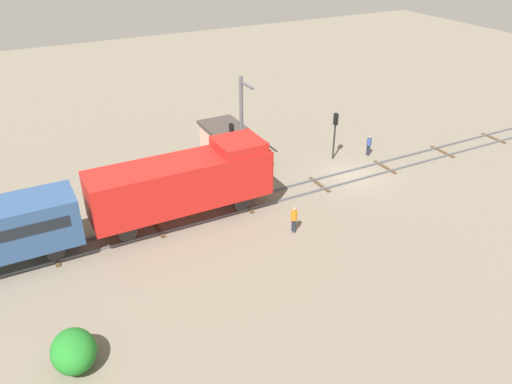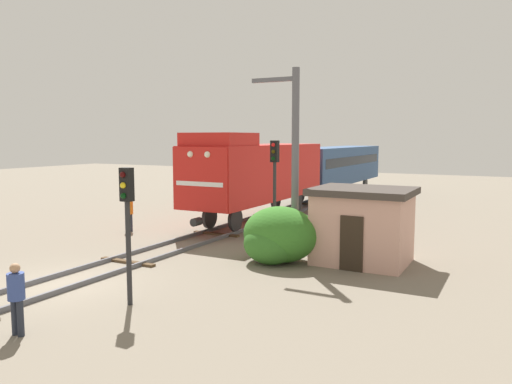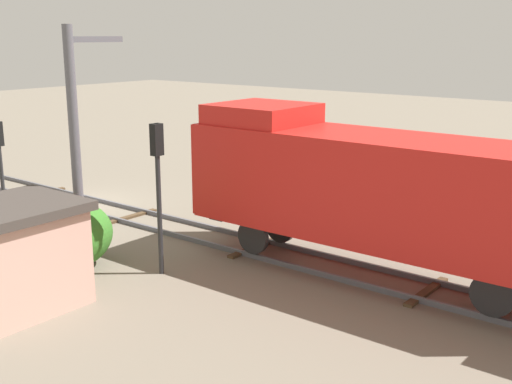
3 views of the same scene
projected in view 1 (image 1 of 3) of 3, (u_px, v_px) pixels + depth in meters
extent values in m
plane|color=#756B5B|center=(353.00, 176.00, 36.72)|extent=(107.79, 107.79, 0.00)
cube|color=#595960|center=(359.00, 179.00, 36.13)|extent=(0.10, 71.86, 0.16)
cube|color=#595960|center=(347.00, 171.00, 37.24)|extent=(0.10, 71.86, 0.16)
cube|color=#4C3823|center=(493.00, 138.00, 42.80)|extent=(2.40, 0.24, 0.09)
cube|color=#4C3823|center=(442.00, 152.00, 40.36)|extent=(2.40, 0.24, 0.09)
cube|color=#4C3823|center=(385.00, 167.00, 37.92)|extent=(2.40, 0.24, 0.09)
cube|color=#4C3823|center=(320.00, 184.00, 35.48)|extent=(2.40, 0.24, 0.09)
cube|color=#4C3823|center=(244.00, 204.00, 33.04)|extent=(2.40, 0.24, 0.09)
cube|color=#4C3823|center=(157.00, 228.00, 30.60)|extent=(2.40, 0.24, 0.09)
cube|color=#4C3823|center=(55.00, 255.00, 28.17)|extent=(2.40, 0.24, 0.09)
cube|color=red|center=(181.00, 183.00, 30.01)|extent=(2.90, 11.00, 2.90)
cube|color=red|center=(239.00, 144.00, 30.75)|extent=(2.75, 2.80, 0.60)
cube|color=red|center=(262.00, 164.00, 32.27)|extent=(2.84, 0.10, 2.84)
cube|color=white|center=(262.00, 167.00, 32.39)|extent=(2.46, 0.06, 0.20)
sphere|color=white|center=(266.00, 151.00, 31.41)|extent=(0.28, 0.28, 0.28)
sphere|color=white|center=(259.00, 146.00, 32.10)|extent=(0.28, 0.28, 0.28)
cylinder|color=#262628|center=(266.00, 188.00, 33.30)|extent=(0.36, 0.50, 0.36)
cylinder|color=#262628|center=(242.00, 203.00, 31.94)|extent=(0.18, 1.10, 1.10)
cylinder|color=#262628|center=(232.00, 193.00, 33.05)|extent=(0.18, 1.10, 1.10)
cylinder|color=#262628|center=(128.00, 233.00, 28.93)|extent=(0.18, 1.10, 1.10)
cylinder|color=#262628|center=(121.00, 221.00, 30.04)|extent=(0.18, 1.10, 1.10)
cylinder|color=#262628|center=(56.00, 253.00, 27.33)|extent=(0.16, 0.96, 0.96)
cylinder|color=#262628|center=(52.00, 240.00, 28.44)|extent=(0.16, 0.96, 0.96)
cylinder|color=#262628|center=(334.00, 136.00, 38.45)|extent=(0.14, 0.14, 3.75)
cube|color=black|center=(336.00, 119.00, 37.76)|extent=(0.32, 0.24, 0.90)
sphere|color=#390606|center=(338.00, 115.00, 37.68)|extent=(0.16, 0.16, 0.16)
sphere|color=yellow|center=(337.00, 119.00, 37.82)|extent=(0.16, 0.16, 0.16)
sphere|color=black|center=(337.00, 122.00, 37.96)|extent=(0.16, 0.16, 0.16)
cylinder|color=#262628|center=(232.00, 153.00, 34.92)|extent=(0.14, 0.14, 4.42)
cube|color=black|center=(231.00, 130.00, 34.07)|extent=(0.32, 0.24, 0.90)
sphere|color=red|center=(233.00, 126.00, 33.99)|extent=(0.16, 0.16, 0.16)
sphere|color=#3C3306|center=(233.00, 130.00, 34.13)|extent=(0.16, 0.16, 0.16)
sphere|color=black|center=(233.00, 134.00, 34.26)|extent=(0.16, 0.16, 0.16)
cylinder|color=#262B38|center=(369.00, 151.00, 39.62)|extent=(0.15, 0.15, 0.85)
cylinder|color=#262B38|center=(367.00, 150.00, 39.78)|extent=(0.15, 0.15, 0.85)
cylinder|color=#33478C|center=(369.00, 142.00, 39.34)|extent=(0.38, 0.38, 0.62)
sphere|color=tan|center=(370.00, 137.00, 39.13)|extent=(0.23, 0.23, 0.23)
cylinder|color=#262B38|center=(294.00, 226.00, 30.04)|extent=(0.15, 0.15, 0.85)
cylinder|color=#262B38|center=(293.00, 225.00, 30.19)|extent=(0.15, 0.15, 0.85)
cylinder|color=orange|center=(294.00, 215.00, 29.76)|extent=(0.38, 0.38, 0.62)
sphere|color=tan|center=(294.00, 209.00, 29.55)|extent=(0.23, 0.23, 0.23)
cylinder|color=#595960|center=(242.00, 124.00, 36.14)|extent=(0.28, 0.28, 7.10)
cube|color=#595960|center=(247.00, 85.00, 33.91)|extent=(1.80, 0.16, 0.16)
cube|color=#D19E8C|center=(223.00, 142.00, 39.03)|extent=(3.20, 2.60, 2.50)
cube|color=#3F3833|center=(223.00, 126.00, 38.36)|extent=(3.50, 2.90, 0.24)
cube|color=#2D2319|center=(238.00, 143.00, 39.71)|extent=(0.80, 0.06, 1.90)
ellipsoid|color=#367626|center=(254.00, 154.00, 37.60)|extent=(2.82, 2.30, 2.05)
ellipsoid|color=#217726|center=(74.00, 351.00, 20.94)|extent=(2.29, 1.87, 1.66)
ellipsoid|color=#346F26|center=(260.00, 158.00, 37.79)|extent=(2.00, 1.64, 1.46)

